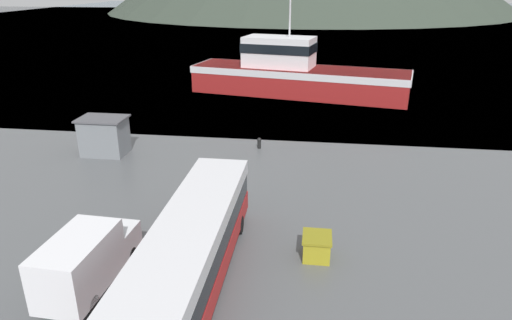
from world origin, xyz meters
name	(u,v)px	position (x,y,z in m)	size (l,w,h in m)	color
water_surface	(311,19)	(0.00, 144.46, 0.00)	(240.00, 240.00, 0.00)	#475B6B
tour_bus	(191,250)	(-1.69, 5.78, 1.77)	(2.59, 12.92, 3.13)	red
delivery_van	(86,259)	(-5.90, 5.24, 1.32)	(2.28, 5.53, 2.52)	silver
fishing_boat	(295,73)	(0.47, 40.29, 2.27)	(23.97, 10.25, 11.03)	maroon
storage_bin	(317,246)	(3.25, 8.62, 0.56)	(1.31, 1.44, 1.10)	olive
dock_kiosk	(104,136)	(-11.95, 19.89, 1.36)	(3.29, 2.36, 2.70)	slate
mooring_bollard	(259,143)	(-1.14, 22.53, 0.45)	(0.31, 0.31, 0.82)	black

